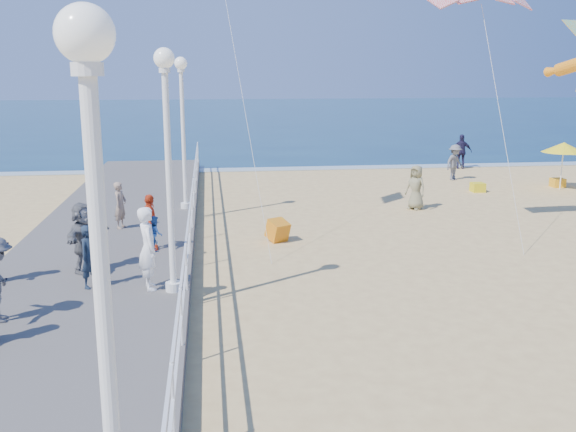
{
  "coord_description": "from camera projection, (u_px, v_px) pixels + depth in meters",
  "views": [
    {
      "loc": [
        -4.49,
        -13.94,
        5.24
      ],
      "look_at": [
        -2.5,
        2.0,
        1.6
      ],
      "focal_mm": 40.0,
      "sensor_mm": 36.0,
      "label": 1
    }
  ],
  "objects": [
    {
      "name": "spectator_6",
      "position": [
        120.0,
        205.0,
        20.06
      ],
      "size": [
        0.5,
        0.62,
        1.47
      ],
      "primitive_type": "imported",
      "rotation": [
        0.0,
        0.0,
        1.25
      ],
      "color": "gray",
      "rests_on": "boardwalk"
    },
    {
      "name": "toddler_held",
      "position": [
        155.0,
        233.0,
        14.49
      ],
      "size": [
        0.39,
        0.45,
        0.8
      ],
      "primitive_type": "imported",
      "rotation": [
        0.0,
        0.0,
        1.8
      ],
      "color": "#2F60B1",
      "rests_on": "boardwalk"
    },
    {
      "name": "kite_windsock",
      "position": [
        570.0,
        67.0,
        27.15
      ],
      "size": [
        0.97,
        2.47,
        1.04
      ],
      "primitive_type": "cylinder",
      "rotation": [
        1.36,
        0.0,
        0.17
      ],
      "color": "orange"
    },
    {
      "name": "box_kite",
      "position": [
        278.0,
        232.0,
        20.1
      ],
      "size": [
        0.83,
        0.89,
        0.74
      ],
      "primitive_type": "cube",
      "rotation": [
        0.31,
        0.0,
        0.51
      ],
      "color": "#D0470C",
      "rests_on": "ground"
    },
    {
      "name": "beach_walker_c",
      "position": [
        416.0,
        187.0,
        24.7
      ],
      "size": [
        0.94,
        1.0,
        1.71
      ],
      "primitive_type": "imported",
      "rotation": [
        0.0,
        0.0,
        -0.91
      ],
      "color": "#7E7A57",
      "rests_on": "ground"
    },
    {
      "name": "surf_line",
      "position": [
        291.0,
        169.0,
        35.02
      ],
      "size": [
        160.0,
        1.2,
        0.04
      ],
      "primitive_type": "cube",
      "color": "silver",
      "rests_on": "ground"
    },
    {
      "name": "beach_walker_a",
      "position": [
        455.0,
        162.0,
        31.35
      ],
      "size": [
        1.3,
        1.13,
        1.75
      ],
      "primitive_type": "imported",
      "rotation": [
        0.0,
        0.0,
        0.53
      ],
      "color": "slate",
      "rests_on": "ground"
    },
    {
      "name": "lamp_post_mid",
      "position": [
        168.0,
        146.0,
        13.73
      ],
      "size": [
        0.44,
        0.44,
        5.32
      ],
      "color": "white",
      "rests_on": "boardwalk"
    },
    {
      "name": "railing",
      "position": [
        186.0,
        254.0,
        14.3
      ],
      "size": [
        0.05,
        42.0,
        0.55
      ],
      "color": "white",
      "rests_on": "boardwalk"
    },
    {
      "name": "spectator_5",
      "position": [
        84.0,
        237.0,
        15.67
      ],
      "size": [
        1.13,
        1.69,
        1.74
      ],
      "primitive_type": "imported",
      "rotation": [
        0.0,
        0.0,
        1.15
      ],
      "color": "slate",
      "rests_on": "boardwalk"
    },
    {
      "name": "spectator_0",
      "position": [
        90.0,
        257.0,
        14.53
      ],
      "size": [
        0.58,
        0.63,
        1.45
      ],
      "primitive_type": "imported",
      "rotation": [
        0.0,
        0.0,
        1.0
      ],
      "color": "#182435",
      "rests_on": "boardwalk"
    },
    {
      "name": "boardwalk",
      "position": [
        76.0,
        303.0,
        14.24
      ],
      "size": [
        5.0,
        44.0,
        0.4
      ],
      "primitive_type": "cube",
      "color": "#65605B",
      "rests_on": "ground"
    },
    {
      "name": "beach_chair_right",
      "position": [
        558.0,
        183.0,
        29.63
      ],
      "size": [
        0.55,
        0.55,
        0.4
      ],
      "primitive_type": "cube",
      "color": "orange",
      "rests_on": "ground"
    },
    {
      "name": "woman_holding_toddler",
      "position": [
        148.0,
        248.0,
        14.39
      ],
      "size": [
        0.6,
        0.78,
        1.9
      ],
      "primitive_type": "imported",
      "rotation": [
        0.0,
        0.0,
        1.8
      ],
      "color": "white",
      "rests_on": "boardwalk"
    },
    {
      "name": "beach_umbrella",
      "position": [
        564.0,
        147.0,
        28.6
      ],
      "size": [
        1.9,
        1.9,
        2.14
      ],
      "color": "white",
      "rests_on": "ground"
    },
    {
      "name": "ground",
      "position": [
        403.0,
        297.0,
        15.19
      ],
      "size": [
        160.0,
        160.0,
        0.0
      ],
      "primitive_type": "plane",
      "color": "#E0BD75",
      "rests_on": "ground"
    },
    {
      "name": "lamp_post_far",
      "position": [
        183.0,
        117.0,
        22.44
      ],
      "size": [
        0.44,
        0.44,
        5.32
      ],
      "color": "white",
      "rests_on": "boardwalk"
    },
    {
      "name": "ocean",
      "position": [
        244.0,
        115.0,
        78.09
      ],
      "size": [
        160.0,
        90.0,
        0.05
      ],
      "primitive_type": "cube",
      "color": "#0B2D47",
      "rests_on": "ground"
    },
    {
      "name": "beach_chair_left",
      "position": [
        478.0,
        187.0,
        28.44
      ],
      "size": [
        0.55,
        0.55,
        0.4
      ],
      "primitive_type": "cube",
      "color": "yellow",
      "rests_on": "ground"
    },
    {
      "name": "spectator_3",
      "position": [
        150.0,
        222.0,
        17.62
      ],
      "size": [
        0.49,
        0.95,
        1.55
      ],
      "primitive_type": "imported",
      "rotation": [
        0.0,
        0.0,
        1.7
      ],
      "color": "red",
      "rests_on": "boardwalk"
    },
    {
      "name": "lamp_post_near",
      "position": [
        101.0,
        277.0,
        5.02
      ],
      "size": [
        0.44,
        0.44,
        5.32
      ],
      "color": "white",
      "rests_on": "boardwalk"
    },
    {
      "name": "beach_walker_b",
      "position": [
        462.0,
        152.0,
        35.02
      ],
      "size": [
        1.18,
        0.73,
        1.88
      ],
      "primitive_type": "imported",
      "rotation": [
        0.0,
        0.0,
        2.88
      ],
      "color": "#1E1A3A",
      "rests_on": "ground"
    }
  ]
}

